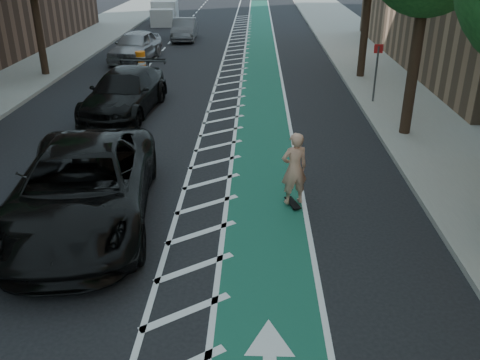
{
  "coord_description": "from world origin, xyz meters",
  "views": [
    {
      "loc": [
        2.72,
        -8.72,
        6.09
      ],
      "look_at": [
        2.38,
        1.99,
        1.1
      ],
      "focal_mm": 38.0,
      "sensor_mm": 36.0,
      "label": 1
    }
  ],
  "objects_px": {
    "suv_near": "(82,187)",
    "suv_far": "(125,92)",
    "skateboarder": "(294,169)",
    "barrel_a": "(77,165)"
  },
  "relations": [
    {
      "from": "skateboarder",
      "to": "suv_near",
      "type": "relative_size",
      "value": 0.28
    },
    {
      "from": "suv_near",
      "to": "barrel_a",
      "type": "bearing_deg",
      "value": 104.78
    },
    {
      "from": "suv_far",
      "to": "barrel_a",
      "type": "relative_size",
      "value": 6.24
    },
    {
      "from": "suv_near",
      "to": "skateboarder",
      "type": "bearing_deg",
      "value": 3.6
    },
    {
      "from": "suv_near",
      "to": "suv_far",
      "type": "bearing_deg",
      "value": 89.69
    },
    {
      "from": "suv_near",
      "to": "barrel_a",
      "type": "relative_size",
      "value": 7.31
    },
    {
      "from": "skateboarder",
      "to": "suv_near",
      "type": "xyz_separation_m",
      "value": [
        -5.02,
        -0.98,
        -0.11
      ]
    },
    {
      "from": "suv_near",
      "to": "suv_far",
      "type": "distance_m",
      "value": 8.75
    },
    {
      "from": "suv_near",
      "to": "barrel_a",
      "type": "xyz_separation_m",
      "value": [
        -0.98,
        2.4,
        -0.5
      ]
    },
    {
      "from": "suv_near",
      "to": "barrel_a",
      "type": "distance_m",
      "value": 2.63
    }
  ]
}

